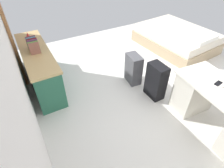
# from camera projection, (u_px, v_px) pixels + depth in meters

# --- Properties ---
(ground_plane) EXTENTS (5.81, 5.81, 0.00)m
(ground_plane) POSITION_uv_depth(u_px,v_px,m) (158.00, 84.00, 3.82)
(ground_plane) COLOR silver
(wall_back) EXTENTS (4.55, 0.10, 2.53)m
(wall_back) POSITION_uv_depth(u_px,v_px,m) (9.00, 64.00, 2.12)
(wall_back) COLOR white
(wall_back) RESTS_ON ground_plane
(door_wooden) EXTENTS (0.88, 0.05, 2.04)m
(door_wooden) POSITION_uv_depth(u_px,v_px,m) (8.00, 29.00, 3.46)
(door_wooden) COLOR #936038
(door_wooden) RESTS_ON ground_plane
(desk) EXTENTS (1.49, 0.77, 0.74)m
(desk) POSITION_uv_depth(u_px,v_px,m) (219.00, 110.00, 2.74)
(desk) COLOR silver
(desk) RESTS_ON ground_plane
(credenza) EXTENTS (1.80, 0.48, 0.76)m
(credenza) POSITION_uv_depth(u_px,v_px,m) (40.00, 68.00, 3.60)
(credenza) COLOR #28664C
(credenza) RESTS_ON ground_plane
(bed) EXTENTS (2.01, 1.55, 0.58)m
(bed) POSITION_uv_depth(u_px,v_px,m) (176.00, 38.00, 4.90)
(bed) COLOR tan
(bed) RESTS_ON ground_plane
(suitcase_black) EXTENTS (0.36, 0.22, 0.68)m
(suitcase_black) POSITION_uv_depth(u_px,v_px,m) (156.00, 81.00, 3.36)
(suitcase_black) COLOR black
(suitcase_black) RESTS_ON ground_plane
(suitcase_spare_grey) EXTENTS (0.38, 0.26, 0.60)m
(suitcase_spare_grey) POSITION_uv_depth(u_px,v_px,m) (133.00, 69.00, 3.72)
(suitcase_spare_grey) COLOR #4C4C51
(suitcase_spare_grey) RESTS_ON ground_plane
(computer_mouse) EXTENTS (0.07, 0.10, 0.03)m
(computer_mouse) POSITION_uv_depth(u_px,v_px,m) (224.00, 85.00, 2.61)
(computer_mouse) COLOR white
(computer_mouse) RESTS_ON desk
(cell_phone_by_mouse) EXTENTS (0.09, 0.15, 0.01)m
(cell_phone_by_mouse) POSITION_uv_depth(u_px,v_px,m) (218.00, 83.00, 2.66)
(cell_phone_by_mouse) COLOR black
(cell_phone_by_mouse) RESTS_ON desk
(book_row) EXTENTS (0.32, 0.17, 0.24)m
(book_row) POSITION_uv_depth(u_px,v_px,m) (33.00, 45.00, 3.28)
(book_row) COLOR #8F584A
(book_row) RESTS_ON credenza
(figurine_small) EXTENTS (0.08, 0.08, 0.11)m
(figurine_small) POSITION_uv_depth(u_px,v_px,m) (28.00, 35.00, 3.72)
(figurine_small) COLOR red
(figurine_small) RESTS_ON credenza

